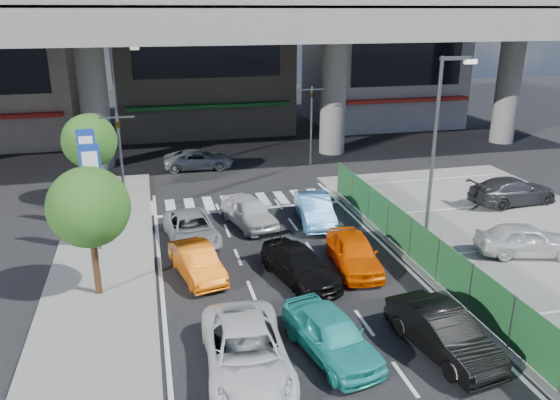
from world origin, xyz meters
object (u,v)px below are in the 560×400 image
object	(u,v)px
tree_near	(89,208)
traffic_cone	(395,230)
signboard_far	(89,165)
street_lamp_left	(119,103)
parked_sedan_dgrey	(513,191)
traffic_light_left	(119,140)
kei_truck_front_right	(315,209)
sedan_white_mid_left	(246,352)
wagon_silver_front_left	(191,229)
taxi_orange_left	(197,262)
taxi_teal_mid	(331,334)
sedan_white_front_mid	(249,211)
street_lamp_right	(439,134)
sedan_black_mid	(300,265)
taxi_orange_right	(354,252)
traffic_light_right	(312,106)
signboard_near	(93,183)
tree_far	(89,141)
hatch_black_mid_right	(443,333)
parked_sedan_white	(526,239)
crossing_wagon_silver	(199,159)

from	to	relation	value
tree_near	traffic_cone	distance (m)	13.13
tree_near	signboard_far	bearing A→B (deg)	94.90
street_lamp_left	parked_sedan_dgrey	size ratio (longest dim) A/B	1.66
signboard_far	traffic_cone	bearing A→B (deg)	-19.95
traffic_light_left	tree_near	xyz separation A→B (m)	(-0.80, -8.00, -0.55)
kei_truck_front_right	street_lamp_left	bearing A→B (deg)	142.06
sedan_white_mid_left	wagon_silver_front_left	xyz separation A→B (m)	(-0.67, 9.69, -0.07)
taxi_orange_left	wagon_silver_front_left	distance (m)	3.37
traffic_light_left	taxi_teal_mid	world-z (taller)	traffic_light_left
wagon_silver_front_left	sedan_white_front_mid	distance (m)	3.18
wagon_silver_front_left	street_lamp_right	bearing A→B (deg)	-16.04
traffic_cone	wagon_silver_front_left	bearing A→B (deg)	168.29
sedan_black_mid	street_lamp_right	bearing A→B (deg)	6.34
traffic_light_left	taxi_teal_mid	distance (m)	15.08
taxi_teal_mid	taxi_orange_right	bearing A→B (deg)	50.19
traffic_light_right	sedan_white_mid_left	world-z (taller)	traffic_light_right
taxi_orange_right	wagon_silver_front_left	world-z (taller)	taxi_orange_right
street_lamp_right	signboard_far	bearing A→B (deg)	161.32
street_lamp_left	kei_truck_front_right	size ratio (longest dim) A/B	1.93
kei_truck_front_right	signboard_near	bearing A→B (deg)	-167.14
signboard_near	parked_sedan_dgrey	size ratio (longest dim) A/B	0.98
signboard_far	signboard_near	bearing A→B (deg)	-82.41
taxi_orange_left	tree_far	bearing A→B (deg)	101.60
wagon_silver_front_left	taxi_orange_left	bearing A→B (deg)	-96.57
hatch_black_mid_right	sedan_black_mid	bearing A→B (deg)	108.28
sedan_black_mid	kei_truck_front_right	world-z (taller)	kei_truck_front_right
taxi_teal_mid	wagon_silver_front_left	world-z (taller)	taxi_teal_mid
tree_far	sedan_white_mid_left	xyz separation A→B (m)	(5.16, -16.14, -2.70)
street_lamp_left	parked_sedan_white	bearing A→B (deg)	-41.90
parked_sedan_white	parked_sedan_dgrey	world-z (taller)	parked_sedan_dgrey
traffic_cone	crossing_wagon_silver	bearing A→B (deg)	118.19
sedan_white_front_mid	parked_sedan_dgrey	bearing A→B (deg)	-14.99
street_lamp_right	tree_far	distance (m)	17.27
taxi_orange_left	traffic_cone	distance (m)	9.13
kei_truck_front_right	wagon_silver_front_left	bearing A→B (deg)	-163.93
tree_near	kei_truck_front_right	size ratio (longest dim) A/B	1.16
signboard_near	crossing_wagon_silver	distance (m)	13.38
crossing_wagon_silver	traffic_cone	bearing A→B (deg)	-148.72
parked_sedan_dgrey	traffic_cone	size ratio (longest dim) A/B	6.36
sedan_white_mid_left	wagon_silver_front_left	bearing A→B (deg)	96.74
sedan_white_mid_left	signboard_far	bearing A→B (deg)	114.21
street_lamp_left	tree_far	xyz separation A→B (m)	(-1.47, -3.50, -1.38)
crossing_wagon_silver	traffic_cone	xyz separation A→B (m)	(7.38, -13.77, -0.18)
taxi_orange_left	sedan_white_front_mid	world-z (taller)	sedan_white_front_mid
taxi_orange_right	traffic_light_left	bearing A→B (deg)	143.52
parked_sedan_white	sedan_white_mid_left	bearing A→B (deg)	125.66
traffic_light_right	taxi_teal_mid	xyz separation A→B (m)	(-5.54, -20.37, -3.25)
street_lamp_left	kei_truck_front_right	bearing A→B (deg)	-44.96
taxi_orange_right	sedan_white_front_mid	distance (m)	6.39
street_lamp_left	taxi_orange_right	xyz separation A→B (m)	(9.04, -14.10, -4.08)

